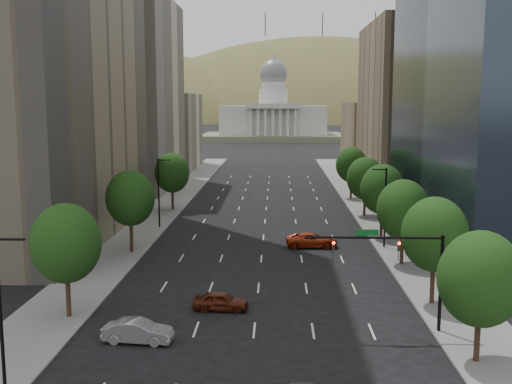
# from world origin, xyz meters

# --- Properties ---
(sidewalk_left) EXTENTS (6.00, 200.00, 0.15)m
(sidewalk_left) POSITION_xyz_m (-15.50, 60.00, 0.07)
(sidewalk_left) COLOR slate
(sidewalk_left) RESTS_ON ground
(sidewalk_right) EXTENTS (6.00, 200.00, 0.15)m
(sidewalk_right) POSITION_xyz_m (15.50, 60.00, 0.07)
(sidewalk_right) COLOR slate
(sidewalk_right) RESTS_ON ground
(midrise_cream_left) EXTENTS (14.00, 30.00, 35.00)m
(midrise_cream_left) POSITION_xyz_m (-25.00, 103.00, 17.50)
(midrise_cream_left) COLOR beige
(midrise_cream_left) RESTS_ON ground
(filler_left) EXTENTS (14.00, 26.00, 18.00)m
(filler_left) POSITION_xyz_m (-25.00, 136.00, 9.00)
(filler_left) COLOR beige
(filler_left) RESTS_ON ground
(parking_tan_right) EXTENTS (14.00, 30.00, 30.00)m
(parking_tan_right) POSITION_xyz_m (25.00, 100.00, 15.00)
(parking_tan_right) COLOR #8C7759
(parking_tan_right) RESTS_ON ground
(filler_right) EXTENTS (14.00, 26.00, 16.00)m
(filler_right) POSITION_xyz_m (25.00, 133.00, 8.00)
(filler_right) COLOR #8C7759
(filler_right) RESTS_ON ground
(tree_right_0) EXTENTS (5.20, 5.20, 8.39)m
(tree_right_0) POSITION_xyz_m (14.00, 25.00, 5.39)
(tree_right_0) COLOR #382316
(tree_right_0) RESTS_ON ground
(tree_right_1) EXTENTS (5.20, 5.20, 8.75)m
(tree_right_1) POSITION_xyz_m (14.00, 36.00, 5.75)
(tree_right_1) COLOR #382316
(tree_right_1) RESTS_ON ground
(tree_right_2) EXTENTS (5.20, 5.20, 8.61)m
(tree_right_2) POSITION_xyz_m (14.00, 48.00, 5.60)
(tree_right_2) COLOR #382316
(tree_right_2) RESTS_ON ground
(tree_right_3) EXTENTS (5.20, 5.20, 8.89)m
(tree_right_3) POSITION_xyz_m (14.00, 60.00, 5.89)
(tree_right_3) COLOR #382316
(tree_right_3) RESTS_ON ground
(tree_right_4) EXTENTS (5.20, 5.20, 8.46)m
(tree_right_4) POSITION_xyz_m (14.00, 74.00, 5.46)
(tree_right_4) COLOR #382316
(tree_right_4) RESTS_ON ground
(tree_right_5) EXTENTS (5.20, 5.20, 8.75)m
(tree_right_5) POSITION_xyz_m (14.00, 90.00, 5.75)
(tree_right_5) COLOR #382316
(tree_right_5) RESTS_ON ground
(tree_left_0) EXTENTS (5.20, 5.20, 8.75)m
(tree_left_0) POSITION_xyz_m (-14.00, 32.00, 5.75)
(tree_left_0) COLOR #382316
(tree_left_0) RESTS_ON ground
(tree_left_1) EXTENTS (5.20, 5.20, 8.97)m
(tree_left_1) POSITION_xyz_m (-14.00, 52.00, 5.96)
(tree_left_1) COLOR #382316
(tree_left_1) RESTS_ON ground
(tree_left_2) EXTENTS (5.20, 5.20, 8.68)m
(tree_left_2) POSITION_xyz_m (-14.00, 78.00, 5.68)
(tree_left_2) COLOR #382316
(tree_left_2) RESTS_ON ground
(streetlight_rn) EXTENTS (1.70, 0.20, 9.00)m
(streetlight_rn) POSITION_xyz_m (13.44, 55.00, 4.84)
(streetlight_rn) COLOR black
(streetlight_rn) RESTS_ON ground
(streetlight_ls) EXTENTS (1.70, 0.20, 9.00)m
(streetlight_ls) POSITION_xyz_m (-13.44, 20.00, 4.84)
(streetlight_ls) COLOR black
(streetlight_ls) RESTS_ON ground
(streetlight_ln) EXTENTS (1.70, 0.20, 9.00)m
(streetlight_ln) POSITION_xyz_m (-13.44, 65.00, 4.84)
(streetlight_ln) COLOR black
(streetlight_ln) RESTS_ON ground
(traffic_signal) EXTENTS (9.12, 0.40, 7.38)m
(traffic_signal) POSITION_xyz_m (10.53, 30.00, 5.17)
(traffic_signal) COLOR black
(traffic_signal) RESTS_ON ground
(capitol) EXTENTS (60.00, 40.00, 35.20)m
(capitol) POSITION_xyz_m (0.00, 249.71, 8.58)
(capitol) COLOR #596647
(capitol) RESTS_ON ground
(foothills) EXTENTS (720.00, 413.00, 263.00)m
(foothills) POSITION_xyz_m (34.67, 599.39, -37.78)
(foothills) COLOR olive
(foothills) RESTS_ON ground
(car_maroon) EXTENTS (4.41, 1.95, 1.48)m
(car_maroon) POSITION_xyz_m (-2.76, 34.12, 0.74)
(car_maroon) COLOR #4E1B0D
(car_maroon) RESTS_ON ground
(car_silver) EXTENTS (4.86, 2.07, 1.56)m
(car_silver) POSITION_xyz_m (-7.76, 27.55, 0.78)
(car_silver) COLOR #949499
(car_silver) RESTS_ON ground
(car_red_far) EXTENTS (5.92, 3.02, 1.60)m
(car_red_far) POSITION_xyz_m (5.50, 55.32, 0.80)
(car_red_far) COLOR #97250B
(car_red_far) RESTS_ON ground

